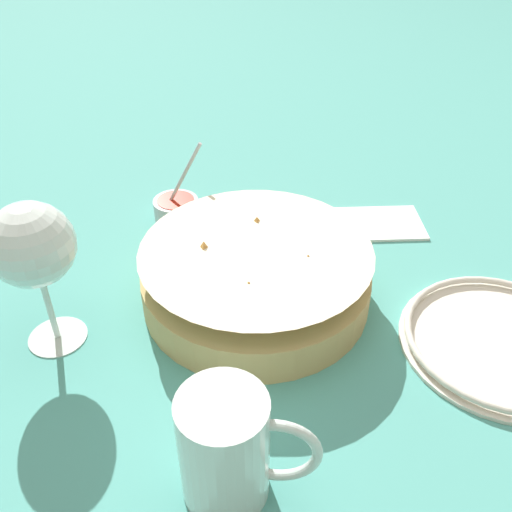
% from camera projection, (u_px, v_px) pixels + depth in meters
% --- Properties ---
extents(ground_plane, '(4.00, 4.00, 0.00)m').
position_uv_depth(ground_plane, '(278.00, 322.00, 0.66)').
color(ground_plane, teal).
extents(food_basket, '(0.27, 0.27, 0.08)m').
position_uv_depth(food_basket, '(256.00, 277.00, 0.67)').
color(food_basket, tan).
rests_on(food_basket, ground_plane).
extents(sauce_cup, '(0.08, 0.06, 0.13)m').
position_uv_depth(sauce_cup, '(176.00, 209.00, 0.82)').
color(sauce_cup, '#B7B7BC').
rests_on(sauce_cup, ground_plane).
extents(wine_glass, '(0.09, 0.09, 0.17)m').
position_uv_depth(wine_glass, '(32.00, 249.00, 0.57)').
color(wine_glass, silver).
rests_on(wine_glass, ground_plane).
extents(beer_mug, '(0.12, 0.07, 0.11)m').
position_uv_depth(beer_mug, '(227.00, 452.00, 0.46)').
color(beer_mug, silver).
rests_on(beer_mug, ground_plane).
extents(side_plate, '(0.22, 0.22, 0.01)m').
position_uv_depth(side_plate, '(501.00, 340.00, 0.63)').
color(side_plate, silver).
rests_on(side_plate, ground_plane).
extents(napkin, '(0.15, 0.11, 0.01)m').
position_uv_depth(napkin, '(372.00, 222.00, 0.82)').
color(napkin, white).
rests_on(napkin, ground_plane).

